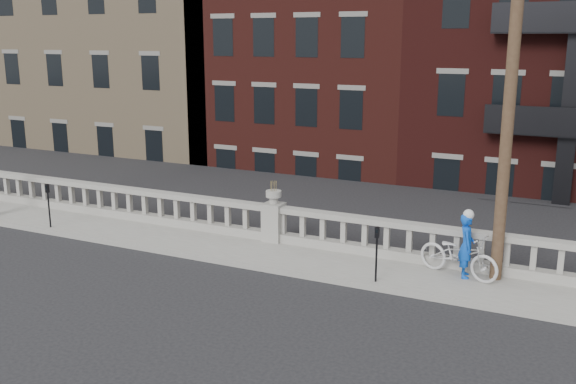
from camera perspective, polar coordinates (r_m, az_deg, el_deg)
name	(u,v)px	position (r m, az deg, el deg)	size (l,w,h in m)	color
ground	(198,293)	(15.37, -7.99, -8.90)	(120.00, 120.00, 0.00)	black
sidewalk	(258,252)	(17.75, -2.65, -5.39)	(32.00, 2.20, 0.15)	gray
balustrade	(274,224)	(18.38, -1.27, -2.85)	(28.00, 0.34, 1.03)	gray
planter_pedestal	(274,218)	(18.32, -1.28, -2.28)	(0.55, 0.55, 1.76)	gray
lower_level	(443,98)	(35.73, 13.63, 8.09)	(80.00, 44.00, 20.80)	#605E59
utility_pole	(512,65)	(15.48, 19.32, 10.59)	(1.60, 0.28, 10.00)	#422D1E
parking_meter_b	(48,201)	(20.86, -20.53, -0.72)	(0.10, 0.09, 1.36)	black
parking_meter_c	(377,248)	(15.36, 7.89, -4.95)	(0.10, 0.09, 1.36)	black
bicycle	(459,255)	(16.22, 14.93, -5.40)	(0.72, 2.08, 1.09)	silver
cyclist	(466,246)	(16.14, 15.58, -4.61)	(0.58, 0.38, 1.59)	blue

